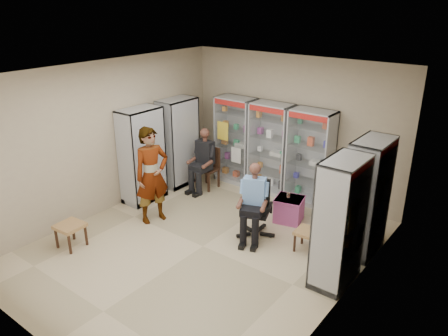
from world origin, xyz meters
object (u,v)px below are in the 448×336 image
Objects in this scene: cabinet_back_mid at (271,148)px; woven_stool_b at (71,235)px; cabinet_right_far at (367,197)px; cabinet_right_near at (340,223)px; seated_shopkeeper at (254,203)px; cabinet_back_right at (310,158)px; wooden_chair at (207,168)px; office_chair at (256,209)px; cabinet_back_left at (236,140)px; cabinet_left_far at (178,142)px; cabinet_left_near at (142,156)px; woven_stool_a at (307,240)px; standing_man at (152,175)px; pink_trunk at (289,209)px.

cabinet_back_mid reaches higher than woven_stool_b.
cabinet_right_near is (0.00, -1.10, 0.00)m from cabinet_right_far.
cabinet_back_right is at bearing 65.91° from seated_shopkeeper.
cabinet_right_far is 2.13× the size of wooden_chair.
office_chair is (-1.73, -0.71, -0.47)m from cabinet_right_far.
cabinet_back_left and cabinet_left_far have the same top height.
cabinet_left_near is 2.78m from office_chair.
cabinet_back_mid reaches higher than seated_shopkeeper.
woven_stool_a is at bearing 35.95° from woven_stool_b.
cabinet_back_right is 1.49× the size of seated_shopkeeper.
cabinet_back_mid is 2.08m from office_chair.
standing_man reaches higher than seated_shopkeeper.
cabinet_back_mid and cabinet_left_far have the same top height.
cabinet_back_right is at bearing 125.65° from cabinet_left_near.
cabinet_back_left is 2.23m from cabinet_left_near.
cabinet_back_left is 5.21× the size of woven_stool_a.
seated_shopkeeper is at bearing -29.48° from wooden_chair.
cabinet_back_left is at bearing 113.21° from office_chair.
pink_trunk is at bearing -83.48° from cabinet_back_right.
woven_stool_b is (0.41, -2.10, -0.78)m from cabinet_left_near.
cabinet_right_near is at bearing -32.30° from seated_shopkeeper.
seated_shopkeeper reaches higher than woven_stool_b.
cabinet_left_near is 3.82m from woven_stool_a.
cabinet_right_far is 1.06× the size of standing_man.
cabinet_left_near is (-2.83, -2.03, 0.00)m from cabinet_back_right.
cabinet_left_near reaches higher than wooden_chair.
cabinet_back_right is 2.76m from cabinet_right_near.
cabinet_right_far reaches higher than woven_stool_b.
seated_shopkeeper is 3.26m from woven_stool_b.
cabinet_right_far is 1.25m from woven_stool_a.
cabinet_back_left is 1.06× the size of standing_man.
cabinet_back_left is 1.00× the size of cabinet_back_right.
cabinet_right_near reaches higher than standing_man.
cabinet_back_left is 1.00× the size of cabinet_right_far.
woven_stool_a is at bearing -62.67° from cabinet_back_right.
woven_stool_b is at bearing -128.77° from pink_trunk.
cabinet_back_mid reaches higher than pink_trunk.
cabinet_back_mid is 3.41m from cabinet_right_near.
cabinet_left_far is at bearing 180.00° from cabinet_left_near.
cabinet_right_near is at bearing -33.89° from office_chair.
cabinet_back_left is 4.23m from woven_stool_b.
cabinet_back_left is 0.95m from cabinet_back_mid.
cabinet_back_mid is 2.13× the size of wooden_chair.
cabinet_right_near is 3.64m from standing_man.
cabinet_left_far is 3.04m from pink_trunk.
cabinet_left_far is 2.13× the size of wooden_chair.
wooden_chair is at bearing 152.39° from cabinet_left_near.
cabinet_back_mid and cabinet_back_right have the same top height.
cabinet_left_near is at bearing 162.73° from office_chair.
cabinet_left_far is (-4.46, 0.20, 0.00)m from cabinet_right_far.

